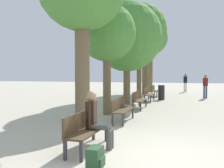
# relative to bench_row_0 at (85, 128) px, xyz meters

# --- Properties ---
(ground_plane) EXTENTS (80.00, 80.00, 0.00)m
(ground_plane) POSITION_rel_bench_row_0_xyz_m (1.70, -0.10, -0.48)
(ground_plane) COLOR beige
(bench_row_0) EXTENTS (0.43, 1.63, 0.81)m
(bench_row_0) POSITION_rel_bench_row_0_xyz_m (0.00, 0.00, 0.00)
(bench_row_0) COLOR #4C3823
(bench_row_0) RESTS_ON ground_plane
(bench_row_1) EXTENTS (0.43, 1.63, 0.81)m
(bench_row_1) POSITION_rel_bench_row_0_xyz_m (0.00, 3.25, 0.00)
(bench_row_1) COLOR #4C3823
(bench_row_1) RESTS_ON ground_plane
(bench_row_2) EXTENTS (0.43, 1.63, 0.81)m
(bench_row_2) POSITION_rel_bench_row_0_xyz_m (0.00, 6.51, 0.00)
(bench_row_2) COLOR #4C3823
(bench_row_2) RESTS_ON ground_plane
(bench_row_3) EXTENTS (0.43, 1.63, 0.81)m
(bench_row_3) POSITION_rel_bench_row_0_xyz_m (0.00, 9.76, 0.00)
(bench_row_3) COLOR #4C3823
(bench_row_3) RESTS_ON ground_plane
(bench_row_4) EXTENTS (0.43, 1.63, 0.81)m
(bench_row_4) POSITION_rel_bench_row_0_xyz_m (0.00, 13.01, 0.00)
(bench_row_4) COLOR #4C3823
(bench_row_4) RESTS_ON ground_plane
(tree_row_1) EXTENTS (2.32, 2.32, 4.47)m
(tree_row_1) POSITION_rel_bench_row_0_xyz_m (-0.91, 4.51, 2.79)
(tree_row_1) COLOR brown
(tree_row_1) RESTS_ON ground_plane
(tree_row_2) EXTENTS (3.76, 3.76, 5.53)m
(tree_row_2) POSITION_rel_bench_row_0_xyz_m (-0.91, 8.07, 3.16)
(tree_row_2) COLOR brown
(tree_row_2) RESTS_ON ground_plane
(tree_row_3) EXTENTS (3.72, 3.72, 6.46)m
(tree_row_3) POSITION_rel_bench_row_0_xyz_m (-0.91, 11.78, 4.10)
(tree_row_3) COLOR brown
(tree_row_3) RESTS_ON ground_plane
(tree_row_4) EXTENTS (3.03, 3.03, 6.35)m
(tree_row_4) POSITION_rel_bench_row_0_xyz_m (-0.91, 14.62, 4.25)
(tree_row_4) COLOR brown
(tree_row_4) RESTS_ON ground_plane
(tree_row_5) EXTENTS (3.04, 3.04, 6.37)m
(tree_row_5) POSITION_rel_bench_row_0_xyz_m (-0.91, 17.54, 4.31)
(tree_row_5) COLOR brown
(tree_row_5) RESTS_ON ground_plane
(person_seated) EXTENTS (0.61, 0.35, 1.28)m
(person_seated) POSITION_rel_bench_row_0_xyz_m (0.22, 0.14, 0.20)
(person_seated) COLOR #4C4C4C
(person_seated) RESTS_ON ground_plane
(backpack) EXTENTS (0.26, 0.35, 0.39)m
(backpack) POSITION_rel_bench_row_0_xyz_m (0.63, -1.03, -0.29)
(backpack) COLOR #284C2D
(backpack) RESTS_ON ground_plane
(pedestrian_near) EXTENTS (0.33, 0.23, 1.63)m
(pedestrian_near) POSITION_rel_bench_row_0_xyz_m (2.13, 18.24, 0.46)
(pedestrian_near) COLOR beige
(pedestrian_near) RESTS_ON ground_plane
(pedestrian_mid) EXTENTS (0.32, 0.22, 1.60)m
(pedestrian_mid) POSITION_rel_bench_row_0_xyz_m (3.41, 12.69, 0.44)
(pedestrian_mid) COLOR #384260
(pedestrian_mid) RESTS_ON ground_plane
(trash_bin) EXTENTS (0.41, 0.41, 0.93)m
(trash_bin) POSITION_rel_bench_row_0_xyz_m (0.67, 10.93, -0.01)
(trash_bin) COLOR #232328
(trash_bin) RESTS_ON ground_plane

